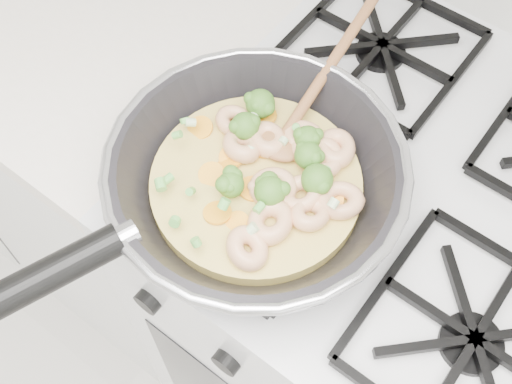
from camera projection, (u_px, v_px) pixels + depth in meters
The scene contains 3 objects.
stove at pixel (367, 305), 1.18m from camera, with size 0.60×0.60×0.92m.
counter_left at pixel (64, 101), 1.44m from camera, with size 1.00×0.60×0.90m.
skillet at pixel (256, 178), 0.73m from camera, with size 0.35×0.65×0.10m.
Camera 1 is at (0.09, 1.24, 1.59)m, focal length 44.97 mm.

